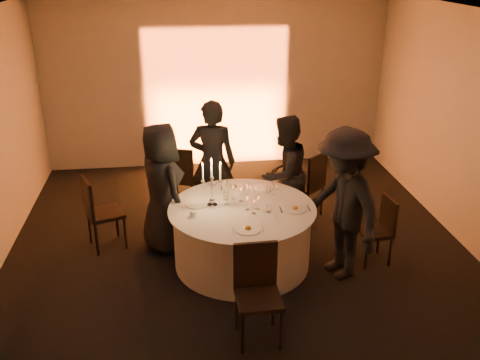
{
  "coord_description": "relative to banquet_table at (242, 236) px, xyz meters",
  "views": [
    {
      "loc": [
        -0.76,
        -5.77,
        3.63
      ],
      "look_at": [
        0.0,
        0.2,
        1.05
      ],
      "focal_mm": 40.0,
      "sensor_mm": 36.0,
      "label": 1
    }
  ],
  "objects": [
    {
      "name": "plate_front",
      "position": [
        -0.01,
        -0.56,
        0.4
      ],
      "size": [
        0.36,
        0.29,
        0.08
      ],
      "color": "white",
      "rests_on": "banquet_table"
    },
    {
      "name": "guest_right",
      "position": [
        1.13,
        -0.38,
        0.54
      ],
      "size": [
        1.03,
        1.35,
        1.85
      ],
      "primitive_type": "imported",
      "rotation": [
        0.0,
        0.0,
        -1.25
      ],
      "color": "black",
      "rests_on": "floor"
    },
    {
      "name": "wine_glass_h",
      "position": [
        0.01,
        0.19,
        0.52
      ],
      "size": [
        0.07,
        0.07,
        0.19
      ],
      "color": "white",
      "rests_on": "banquet_table"
    },
    {
      "name": "wine_glass_f",
      "position": [
        -0.15,
        0.42,
        0.52
      ],
      "size": [
        0.07,
        0.07,
        0.19
      ],
      "color": "white",
      "rests_on": "banquet_table"
    },
    {
      "name": "wine_glass_b",
      "position": [
        0.12,
        -0.17,
        0.52
      ],
      "size": [
        0.07,
        0.07,
        0.19
      ],
      "color": "white",
      "rests_on": "banquet_table"
    },
    {
      "name": "chair_front",
      "position": [
        -0.03,
        -1.38,
        0.18
      ],
      "size": [
        0.45,
        0.45,
        1.01
      ],
      "rotation": [
        0.0,
        0.0,
        0.02
      ],
      "color": "black",
      "rests_on": "floor"
    },
    {
      "name": "floor",
      "position": [
        0.0,
        0.0,
        -0.38
      ],
      "size": [
        7.0,
        7.0,
        0.0
      ],
      "primitive_type": "plane",
      "color": "black",
      "rests_on": "ground"
    },
    {
      "name": "tumbler_c",
      "position": [
        0.39,
        0.38,
        0.43
      ],
      "size": [
        0.07,
        0.07,
        0.09
      ],
      "primitive_type": "cylinder",
      "color": "white",
      "rests_on": "banquet_table"
    },
    {
      "name": "plate_back_right",
      "position": [
        0.36,
        0.53,
        0.39
      ],
      "size": [
        0.35,
        0.25,
        0.01
      ],
      "color": "white",
      "rests_on": "banquet_table"
    },
    {
      "name": "candelabra",
      "position": [
        -0.35,
        0.1,
        0.6
      ],
      "size": [
        0.26,
        0.13,
        0.63
      ],
      "color": "silver",
      "rests_on": "banquet_table"
    },
    {
      "name": "guest_back_left",
      "position": [
        -0.26,
        1.24,
        0.51
      ],
      "size": [
        0.73,
        0.55,
        1.8
      ],
      "primitive_type": "imported",
      "rotation": [
        0.0,
        0.0,
        2.94
      ],
      "color": "black",
      "rests_on": "floor"
    },
    {
      "name": "guest_left",
      "position": [
        -0.96,
        0.53,
        0.47
      ],
      "size": [
        0.88,
        0.99,
        1.7
      ],
      "primitive_type": "imported",
      "rotation": [
        0.0,
        0.0,
        2.07
      ],
      "color": "black",
      "rests_on": "floor"
    },
    {
      "name": "coffee_cup",
      "position": [
        -0.6,
        -0.15,
        0.42
      ],
      "size": [
        0.11,
        0.11,
        0.07
      ],
      "color": "white",
      "rests_on": "banquet_table"
    },
    {
      "name": "guest_back_right",
      "position": [
        0.7,
        0.87,
        0.44
      ],
      "size": [
        1.01,
        0.98,
        1.64
      ],
      "primitive_type": "imported",
      "rotation": [
        0.0,
        0.0,
        -2.47
      ],
      "color": "black",
      "rests_on": "floor"
    },
    {
      "name": "uplighter_fixture",
      "position": [
        0.0,
        3.2,
        -0.33
      ],
      "size": [
        0.25,
        0.12,
        0.1
      ],
      "primitive_type": "cube",
      "color": "black",
      "rests_on": "floor"
    },
    {
      "name": "plate_back_left",
      "position": [
        -0.02,
        0.6,
        0.4
      ],
      "size": [
        0.36,
        0.28,
        0.08
      ],
      "color": "white",
      "rests_on": "banquet_table"
    },
    {
      "name": "wine_glass_a",
      "position": [
        -0.08,
        0.27,
        0.52
      ],
      "size": [
        0.07,
        0.07,
        0.19
      ],
      "color": "white",
      "rests_on": "banquet_table"
    },
    {
      "name": "wine_glass_e",
      "position": [
        0.06,
        -0.06,
        0.52
      ],
      "size": [
        0.07,
        0.07,
        0.19
      ],
      "color": "white",
      "rests_on": "banquet_table"
    },
    {
      "name": "chair_right",
      "position": [
        1.71,
        -0.16,
        0.09
      ],
      "size": [
        0.41,
        0.41,
        0.86
      ],
      "rotation": [
        0.0,
        0.0,
        -1.47
      ],
      "color": "black",
      "rests_on": "floor"
    },
    {
      "name": "tumbler_b",
      "position": [
        0.3,
        -0.15,
        0.43
      ],
      "size": [
        0.07,
        0.07,
        0.09
      ],
      "primitive_type": "cylinder",
      "color": "white",
      "rests_on": "banquet_table"
    },
    {
      "name": "chair_back_right",
      "position": [
        1.14,
        1.12,
        0.19
      ],
      "size": [
        0.62,
        0.62,
        1.01
      ],
      "rotation": [
        0.0,
        0.0,
        -2.4
      ],
      "color": "black",
      "rests_on": "floor"
    },
    {
      "name": "chair_left",
      "position": [
        -1.8,
        0.62,
        0.18
      ],
      "size": [
        0.56,
        0.56,
        1.0
      ],
      "rotation": [
        0.0,
        0.0,
        1.93
      ],
      "color": "black",
      "rests_on": "floor"
    },
    {
      "name": "banquet_table",
      "position": [
        0.0,
        0.0,
        0.0
      ],
      "size": [
        1.8,
        1.8,
        0.77
      ],
      "color": "black",
      "rests_on": "floor"
    },
    {
      "name": "wine_glass_g",
      "position": [
        -0.18,
        0.11,
        0.52
      ],
      "size": [
        0.07,
        0.07,
        0.19
      ],
      "color": "white",
      "rests_on": "banquet_table"
    },
    {
      "name": "plate_right",
      "position": [
        0.62,
        -0.13,
        0.4
      ],
      "size": [
        0.36,
        0.28,
        0.08
      ],
      "color": "white",
      "rests_on": "banquet_table"
    },
    {
      "name": "tumbler_a",
      "position": [
        -0.17,
        0.25,
        0.43
      ],
      "size": [
        0.07,
        0.07,
        0.09
      ],
      "primitive_type": "cylinder",
      "color": "white",
      "rests_on": "banquet_table"
    },
    {
      "name": "wine_glass_c",
      "position": [
        0.18,
        -0.06,
        0.52
      ],
      "size": [
        0.07,
        0.07,
        0.19
      ],
      "color": "white",
      "rests_on": "banquet_table"
    },
    {
      "name": "chair_back_left",
      "position": [
        -0.69,
        1.62,
        0.19
      ],
      "size": [
        0.57,
        0.57,
        1.01
      ],
      "rotation": [
        0.0,
        0.0,
        2.77
      ],
      "color": "black",
      "rests_on": "floor"
    },
    {
      "name": "wine_glass_d",
      "position": [
        0.45,
        0.32,
        0.52
      ],
      "size": [
        0.07,
        0.07,
        0.19
      ],
      "color": "white",
      "rests_on": "banquet_table"
    },
    {
      "name": "wall_back",
      "position": [
        0.0,
        3.5,
        1.12
      ],
      "size": [
        7.0,
        0.0,
        7.0
      ],
      "primitive_type": "plane",
      "rotation": [
        1.57,
        0.0,
        0.0
      ],
      "color": "#BBB5AE",
      "rests_on": "floor"
    },
    {
      "name": "plate_left",
      "position": [
        -0.55,
        0.16,
        0.39
      ],
      "size": [
        0.36,
        0.28,
        0.01
      ],
      "color": "white",
      "rests_on": "banquet_table"
    },
    {
      "name": "ceiling",
      "position": [
        0.0,
        0.0,
        2.62
      ],
      "size": [
        7.0,
        7.0,
        0.0
      ],
      "primitive_type": "plane",
      "rotation": [
        3.14,
        0.0,
        0.0
      ],
      "color": "white",
      "rests_on": "wall_back"
    }
  ]
}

